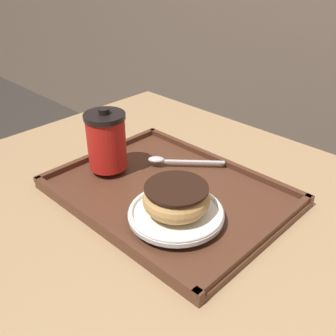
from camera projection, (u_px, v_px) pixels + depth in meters
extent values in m
cube|color=tan|center=(169.00, 203.00, 0.78)|extent=(0.97, 0.79, 0.03)
cylinder|color=#333338|center=(169.00, 321.00, 0.96)|extent=(0.08, 0.08, 0.68)
cube|color=#512D1E|center=(168.00, 193.00, 0.77)|extent=(0.44, 0.33, 0.01)
cube|color=#512D1E|center=(102.00, 225.00, 0.67)|extent=(0.44, 0.01, 0.01)
cube|color=#512D1E|center=(219.00, 160.00, 0.87)|extent=(0.44, 0.01, 0.01)
cube|color=#512D1E|center=(101.00, 153.00, 0.89)|extent=(0.01, 0.33, 0.01)
cube|color=#512D1E|center=(261.00, 238.00, 0.64)|extent=(0.01, 0.33, 0.01)
cylinder|color=red|center=(107.00, 143.00, 0.80)|extent=(0.08, 0.08, 0.11)
cylinder|color=black|center=(104.00, 116.00, 0.77)|extent=(0.08, 0.08, 0.01)
cylinder|color=black|center=(104.00, 111.00, 0.77)|extent=(0.02, 0.02, 0.01)
cylinder|color=white|center=(176.00, 214.00, 0.68)|extent=(0.17, 0.17, 0.01)
torus|color=white|center=(176.00, 211.00, 0.68)|extent=(0.16, 0.16, 0.01)
torus|color=tan|center=(176.00, 199.00, 0.66)|extent=(0.11, 0.11, 0.04)
cylinder|color=black|center=(176.00, 188.00, 0.65)|extent=(0.11, 0.11, 0.00)
ellipsoid|color=silver|center=(156.00, 159.00, 0.84)|extent=(0.04, 0.04, 0.01)
cube|color=silver|center=(194.00, 162.00, 0.84)|extent=(0.10, 0.09, 0.00)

